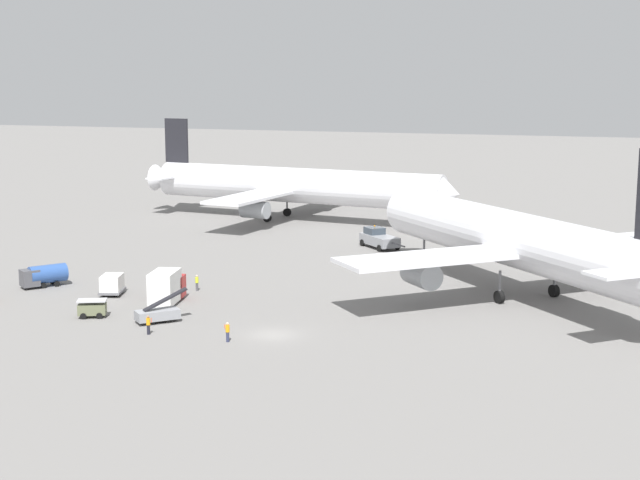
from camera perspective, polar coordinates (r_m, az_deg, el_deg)
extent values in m
plane|color=slate|center=(83.74, -2.86, -5.79)|extent=(600.00, 600.00, 0.00)
cylinder|color=silver|center=(149.04, -1.46, 3.35)|extent=(49.11, 10.81, 5.56)
cone|color=silver|center=(139.33, 7.96, 2.80)|extent=(3.34, 5.39, 5.11)
cone|color=silver|center=(162.12, -9.50, 3.75)|extent=(4.06, 4.81, 4.45)
cube|color=silver|center=(150.26, -2.29, 3.08)|extent=(10.55, 39.13, 0.44)
cube|color=silver|center=(160.65, -8.77, 3.92)|extent=(4.59, 13.27, 0.28)
cube|color=black|center=(159.98, -8.74, 6.02)|extent=(4.41, 0.83, 7.37)
cylinder|color=#999EA3|center=(140.60, -3.99, 1.86)|extent=(4.46, 3.04, 2.60)
cylinder|color=#999EA3|center=(159.61, -0.15, 2.84)|extent=(4.46, 3.04, 2.60)
cylinder|color=slate|center=(154.07, -2.02, 2.16)|extent=(0.28, 0.28, 2.49)
cylinder|color=black|center=(154.24, -2.02, 1.70)|extent=(1.35, 0.69, 1.30)
cylinder|color=slate|center=(148.14, -3.24, 1.84)|extent=(0.28, 0.28, 2.49)
cylinder|color=black|center=(148.32, -3.24, 1.36)|extent=(1.35, 0.69, 1.30)
cylinder|color=slate|center=(141.78, 5.59, 1.45)|extent=(0.28, 0.28, 2.49)
cylinder|color=black|center=(141.97, 5.58, 0.95)|extent=(1.35, 0.69, 1.30)
cylinder|color=silver|center=(100.08, 11.53, 0.12)|extent=(34.80, 36.59, 5.78)
cone|color=silver|center=(119.84, 5.04, 1.87)|extent=(5.80, 5.68, 5.32)
cube|color=silver|center=(98.44, 12.26, -0.58)|extent=(34.05, 32.47, 0.44)
cylinder|color=#999EA3|center=(106.52, 16.88, -0.98)|extent=(4.77, 4.84, 2.60)
cylinder|color=#999EA3|center=(93.49, 6.19, -2.09)|extent=(4.77, 4.84, 2.60)
cylinder|color=slate|center=(96.31, 10.90, -2.64)|extent=(0.28, 0.28, 2.72)
cylinder|color=black|center=(96.61, 10.88, -3.43)|extent=(1.29, 1.32, 1.30)
cylinder|color=slate|center=(100.27, 14.11, -2.27)|extent=(0.28, 0.28, 2.72)
cylinder|color=black|center=(100.56, 14.08, -3.03)|extent=(1.29, 1.32, 1.30)
cylinder|color=slate|center=(115.59, 6.36, -0.44)|extent=(0.28, 0.28, 2.72)
cylinder|color=black|center=(115.84, 6.35, -1.10)|extent=(1.29, 1.32, 1.30)
cube|color=gray|center=(125.56, 3.66, 0.00)|extent=(6.56, 6.50, 1.26)
cube|color=#333D47|center=(126.60, 3.35, 0.58)|extent=(3.20, 3.20, 0.90)
cylinder|color=#4C4C51|center=(121.42, 4.80, -0.30)|extent=(2.43, 2.38, 0.20)
sphere|color=orange|center=(126.50, 3.35, 0.86)|extent=(0.24, 0.24, 0.24)
cylinder|color=black|center=(127.01, 2.60, -0.17)|extent=(0.85, 0.84, 0.90)
cylinder|color=black|center=(128.33, 3.67, -0.07)|extent=(0.85, 0.84, 0.90)
cylinder|color=black|center=(123.00, 3.65, -0.51)|extent=(0.85, 0.84, 0.90)
cylinder|color=black|center=(124.36, 4.74, -0.41)|extent=(0.85, 0.84, 0.90)
cube|color=slate|center=(100.92, -12.55, -3.05)|extent=(3.06, 3.71, 0.25)
cube|color=silver|center=(100.72, -12.57, -2.54)|extent=(2.75, 3.27, 1.60)
cylinder|color=black|center=(100.07, -12.27, -3.22)|extent=(0.37, 0.63, 0.60)
cylinder|color=black|center=(100.42, -13.04, -3.21)|extent=(0.37, 0.63, 0.60)
cylinder|color=black|center=(101.49, -12.06, -3.03)|extent=(0.37, 0.63, 0.60)
cylinder|color=black|center=(101.83, -12.83, -3.02)|extent=(0.37, 0.63, 0.60)
cube|color=red|center=(97.53, -9.01, -2.80)|extent=(2.81, 2.66, 2.20)
cube|color=silver|center=(94.95, -9.46, -2.85)|extent=(3.23, 4.61, 3.20)
cylinder|color=black|center=(96.88, -9.58, -3.57)|extent=(0.32, 0.63, 0.60)
cylinder|color=black|center=(96.49, -8.78, -3.60)|extent=(0.32, 0.63, 0.60)
cylinder|color=black|center=(95.49, -9.84, -3.77)|extent=(0.32, 0.63, 0.60)
cylinder|color=black|center=(95.09, -9.03, -3.81)|extent=(0.32, 0.63, 0.60)
cylinder|color=#2D5199|center=(106.58, -16.27, -1.99)|extent=(3.95, 4.42, 2.00)
cube|color=#4C4C51|center=(106.01, -17.28, -2.22)|extent=(2.48, 2.49, 1.80)
cylinder|color=black|center=(105.92, -16.50, -2.68)|extent=(0.51, 0.60, 0.60)
cylinder|color=black|center=(107.22, -16.74, -2.55)|extent=(0.51, 0.60, 0.60)
cylinder|color=black|center=(106.39, -15.73, -2.59)|extent=(0.51, 0.60, 0.60)
cylinder|color=black|center=(107.69, -15.98, -2.46)|extent=(0.51, 0.60, 0.60)
cube|color=gray|center=(88.90, -9.88, -4.50)|extent=(4.04, 4.15, 0.90)
cube|color=black|center=(88.82, -9.42, -3.60)|extent=(3.40, 3.57, 1.83)
cylinder|color=black|center=(89.88, -9.56, -4.63)|extent=(0.56, 0.58, 0.60)
cylinder|color=black|center=(88.59, -9.27, -4.83)|extent=(0.56, 0.58, 0.60)
cylinder|color=black|center=(89.45, -10.47, -4.72)|extent=(0.56, 0.58, 0.60)
cylinder|color=black|center=(88.15, -10.20, -4.93)|extent=(0.56, 0.58, 0.60)
cube|color=#666B4C|center=(92.02, -13.72, -4.11)|extent=(2.99, 2.47, 1.00)
cube|color=#B2B2B7|center=(91.82, -13.74, -3.60)|extent=(3.14, 2.59, 0.12)
cylinder|color=black|center=(91.57, -14.23, -4.52)|extent=(0.63, 0.44, 0.60)
cylinder|color=black|center=(92.92, -14.11, -4.31)|extent=(0.63, 0.44, 0.60)
cylinder|color=black|center=(91.36, -13.30, -4.52)|extent=(0.63, 0.44, 0.60)
cylinder|color=black|center=(92.71, -13.19, -4.30)|extent=(0.63, 0.44, 0.60)
cylinder|color=#2D3351|center=(81.74, -5.65, -5.90)|extent=(0.28, 0.28, 0.88)
cylinder|color=orange|center=(81.54, -5.66, -5.39)|extent=(0.36, 0.36, 0.63)
sphere|color=beige|center=(81.43, -5.67, -5.10)|extent=(0.24, 0.24, 0.24)
cylinder|color=#F24C19|center=(81.67, -5.83, -5.27)|extent=(0.05, 0.05, 0.40)
cylinder|color=#4C4C51|center=(101.29, -7.51, -2.84)|extent=(0.28, 0.28, 0.88)
cylinder|color=#D1E02D|center=(101.13, -7.52, -2.43)|extent=(0.36, 0.36, 0.62)
sphere|color=beige|center=(101.04, -7.53, -2.19)|extent=(0.24, 0.24, 0.24)
cylinder|color=black|center=(85.02, -10.42, -5.40)|extent=(0.28, 0.28, 0.88)
cylinder|color=orange|center=(84.83, -10.43, -4.91)|extent=(0.36, 0.36, 0.62)
sphere|color=#9E704C|center=(84.72, -10.44, -4.62)|extent=(0.24, 0.24, 0.24)
cylinder|color=#F24C19|center=(84.71, -10.24, -4.83)|extent=(0.05, 0.05, 0.40)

